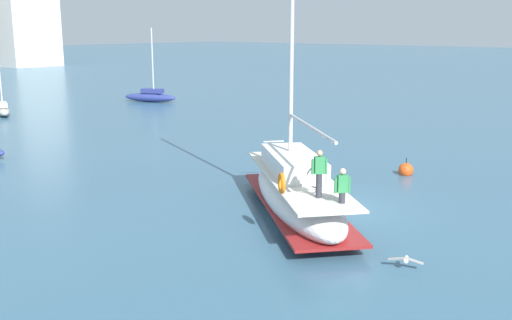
# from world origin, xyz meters

# --- Properties ---
(ground_plane) EXTENTS (400.00, 400.00, 0.00)m
(ground_plane) POSITION_xyz_m (0.00, 0.00, 0.00)
(ground_plane) COLOR #38607A
(main_sailboat) EXTENTS (8.04, 8.87, 12.88)m
(main_sailboat) POSITION_xyz_m (-1.42, 0.87, 0.91)
(main_sailboat) COLOR white
(main_sailboat) RESTS_ON ground
(moored_sloop_far) EXTENTS (2.49, 4.24, 7.33)m
(moored_sloop_far) POSITION_xyz_m (4.29, 34.00, 0.50)
(moored_sloop_far) COLOR #B7B2A8
(moored_sloop_far) RESTS_ON ground
(moored_cutter_left) EXTENTS (3.14, 5.26, 6.84)m
(moored_cutter_left) POSITION_xyz_m (17.57, 31.67, 0.55)
(moored_cutter_left) COLOR navy
(moored_cutter_left) RESTS_ON ground
(seagull) EXTENTS (0.51, 1.00, 0.17)m
(seagull) POSITION_xyz_m (-3.62, -4.65, 0.27)
(seagull) COLOR silver
(seagull) RESTS_ON ground
(mooring_buoy) EXTENTS (0.71, 0.71, 0.95)m
(mooring_buoy) POSITION_xyz_m (6.82, 0.42, 0.21)
(mooring_buoy) COLOR #EA4C19
(mooring_buoy) RESTS_ON ground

